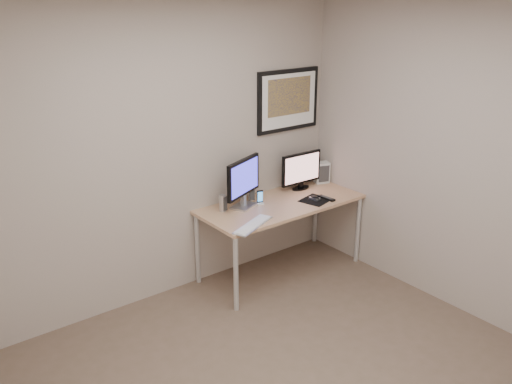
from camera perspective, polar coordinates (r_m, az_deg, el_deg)
floor at (r=4.06m, az=4.10°, el=-19.55°), size 3.60×3.60×0.00m
room at (r=3.61m, az=-0.01°, el=4.87°), size 3.60×3.60×3.60m
desk at (r=5.18m, az=2.67°, el=-1.80°), size 1.60×0.70×0.73m
framed_art at (r=5.38m, az=3.41°, el=9.63°), size 0.75×0.04×0.60m
monitor_large at (r=4.96m, az=-1.33°, el=1.19°), size 0.48×0.24×0.46m
monitor_tv at (r=5.47m, az=4.79°, el=2.34°), size 0.48×0.12×0.38m
speaker_left at (r=4.93m, az=-3.54°, el=-1.16°), size 0.08×0.08×0.16m
speaker_right at (r=5.18m, az=-0.51°, el=0.02°), size 0.09×0.09×0.17m
phone_dock at (r=5.09m, az=0.42°, el=-0.55°), size 0.08×0.08×0.14m
keyboard at (r=4.64m, az=-0.32°, el=-3.48°), size 0.49×0.31×0.02m
mousepad at (r=5.24m, az=6.30°, el=-0.84°), size 0.33×0.31×0.00m
mouse at (r=5.25m, az=6.21°, el=-0.59°), size 0.07×0.11×0.03m
remote at (r=5.28m, az=7.44°, el=-0.63°), size 0.06×0.19×0.02m
fan_unit at (r=5.72m, az=6.93°, el=2.07°), size 0.17×0.15×0.22m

